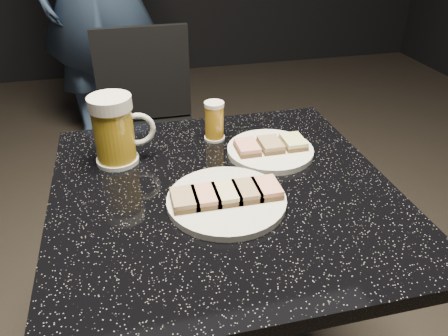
{
  "coord_description": "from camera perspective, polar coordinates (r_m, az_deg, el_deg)",
  "views": [
    {
      "loc": [
        -0.18,
        -0.73,
        1.26
      ],
      "look_at": [
        0.0,
        0.0,
        0.8
      ],
      "focal_mm": 35.0,
      "sensor_mm": 36.0,
      "label": 1
    }
  ],
  "objects": [
    {
      "name": "plate_large",
      "position": [
        0.86,
        0.32,
        -4.27
      ],
      "size": [
        0.23,
        0.23,
        0.01
      ],
      "primitive_type": "cylinder",
      "color": "silver",
      "rests_on": "table"
    },
    {
      "name": "plate_small",
      "position": [
        1.03,
        6.05,
        2.26
      ],
      "size": [
        0.2,
        0.2,
        0.01
      ],
      "primitive_type": "cylinder",
      "color": "white",
      "rests_on": "table"
    },
    {
      "name": "table",
      "position": [
        1.06,
        0.0,
        -13.63
      ],
      "size": [
        0.7,
        0.7,
        0.75
      ],
      "color": "black",
      "rests_on": "floor"
    },
    {
      "name": "beer_mug",
      "position": [
        0.99,
        -14.05,
        4.83
      ],
      "size": [
        0.14,
        0.1,
        0.16
      ],
      "color": "silver",
      "rests_on": "table"
    },
    {
      "name": "beer_tumbler",
      "position": [
        1.07,
        -1.27,
        6.14
      ],
      "size": [
        0.05,
        0.05,
        0.1
      ],
      "color": "silver",
      "rests_on": "table"
    },
    {
      "name": "chair",
      "position": [
        1.78,
        -9.69,
        5.59
      ],
      "size": [
        0.38,
        0.38,
        0.86
      ],
      "color": "black",
      "rests_on": "floor"
    },
    {
      "name": "canapes_on_plate_large",
      "position": [
        0.85,
        0.32,
        -3.37
      ],
      "size": [
        0.21,
        0.07,
        0.02
      ],
      "color": "#4C3521",
      "rests_on": "plate_large"
    },
    {
      "name": "canapes_on_plate_small",
      "position": [
        1.03,
        6.1,
        3.06
      ],
      "size": [
        0.16,
        0.07,
        0.02
      ],
      "color": "#4C3521",
      "rests_on": "plate_small"
    }
  ]
}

